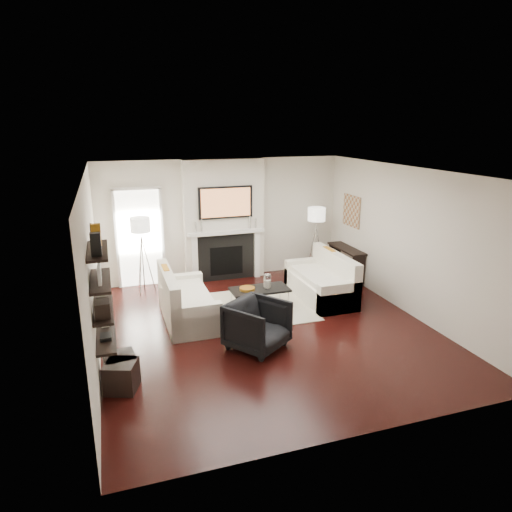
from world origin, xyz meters
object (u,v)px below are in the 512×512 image
object	(u,v)px
loveseat_left_base	(188,308)
armchair	(257,323)
lamp_left_shade	(140,225)
lamp_right_shade	(317,214)
loveseat_right_base	(320,288)
ottoman_near	(121,368)
coffee_table	(260,290)

from	to	relation	value
loveseat_left_base	armchair	xyz separation A→B (m)	(0.85, -1.43, 0.21)
loveseat_left_base	lamp_left_shade	size ratio (longest dim) A/B	4.50
loveseat_left_base	lamp_right_shade	world-z (taller)	lamp_right_shade
armchair	lamp_left_shade	size ratio (longest dim) A/B	2.11
loveseat_left_base	lamp_right_shade	bearing A→B (deg)	26.11
loveseat_right_base	armchair	size ratio (longest dim) A/B	2.13
armchair	ottoman_near	world-z (taller)	armchair
loveseat_right_base	lamp_left_shade	distance (m)	3.88
coffee_table	lamp_left_shade	size ratio (longest dim) A/B	2.75
loveseat_right_base	lamp_right_shade	distance (m)	1.94
loveseat_left_base	coffee_table	distance (m)	1.39
lamp_left_shade	lamp_right_shade	distance (m)	3.90
loveseat_right_base	lamp_right_shade	bearing A→B (deg)	68.75
loveseat_left_base	ottoman_near	bearing A→B (deg)	-125.09
coffee_table	lamp_right_shade	size ratio (longest dim) A/B	2.75
ottoman_near	lamp_left_shade	bearing A→B (deg)	79.92
ottoman_near	coffee_table	bearing A→B (deg)	34.69
lamp_left_shade	lamp_right_shade	size ratio (longest dim) A/B	1.00
coffee_table	ottoman_near	size ratio (longest dim) A/B	2.75
lamp_left_shade	lamp_right_shade	world-z (taller)	same
armchair	lamp_left_shade	world-z (taller)	lamp_left_shade
coffee_table	armchair	distance (m)	1.56
loveseat_left_base	loveseat_right_base	world-z (taller)	same
armchair	lamp_right_shade	distance (m)	4.01
loveseat_right_base	coffee_table	world-z (taller)	same
coffee_table	lamp_left_shade	bearing A→B (deg)	140.36
armchair	ottoman_near	distance (m)	2.14
loveseat_right_base	ottoman_near	world-z (taller)	loveseat_right_base
loveseat_left_base	lamp_right_shade	distance (m)	3.85
coffee_table	lamp_left_shade	distance (m)	2.81
armchair	coffee_table	bearing A→B (deg)	33.92
loveseat_right_base	lamp_left_shade	bearing A→B (deg)	155.98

